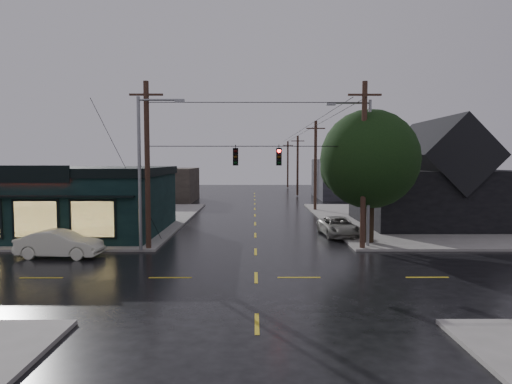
{
  "coord_description": "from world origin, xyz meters",
  "views": [
    {
      "loc": [
        -0.1,
        -20.9,
        5.46
      ],
      "look_at": [
        0.02,
        5.5,
        3.62
      ],
      "focal_mm": 32.0,
      "sensor_mm": 36.0,
      "label": 1
    }
  ],
  "objects_px": {
    "corner_tree": "(369,159)",
    "utility_pole_ne": "(362,250)",
    "utility_pole_nw": "(149,250)",
    "sedan_cream": "(60,244)",
    "suv_silver": "(339,227)"
  },
  "relations": [
    {
      "from": "utility_pole_nw",
      "to": "sedan_cream",
      "type": "bearing_deg",
      "value": -155.82
    },
    {
      "from": "corner_tree",
      "to": "utility_pole_ne",
      "type": "bearing_deg",
      "value": -113.6
    },
    {
      "from": "corner_tree",
      "to": "utility_pole_nw",
      "type": "relative_size",
      "value": 0.84
    },
    {
      "from": "utility_pole_nw",
      "to": "suv_silver",
      "type": "height_order",
      "value": "utility_pole_nw"
    },
    {
      "from": "corner_tree",
      "to": "suv_silver",
      "type": "distance_m",
      "value": 5.94
    },
    {
      "from": "sedan_cream",
      "to": "utility_pole_nw",
      "type": "bearing_deg",
      "value": -61.68
    },
    {
      "from": "corner_tree",
      "to": "suv_silver",
      "type": "height_order",
      "value": "corner_tree"
    },
    {
      "from": "utility_pole_nw",
      "to": "corner_tree",
      "type": "bearing_deg",
      "value": 7.85
    },
    {
      "from": "suv_silver",
      "to": "utility_pole_nw",
      "type": "bearing_deg",
      "value": -162.02
    },
    {
      "from": "corner_tree",
      "to": "utility_pole_ne",
      "type": "height_order",
      "value": "corner_tree"
    },
    {
      "from": "utility_pole_nw",
      "to": "utility_pole_ne",
      "type": "bearing_deg",
      "value": 0.0
    },
    {
      "from": "sedan_cream",
      "to": "corner_tree",
      "type": "bearing_deg",
      "value": -73.76
    },
    {
      "from": "utility_pole_ne",
      "to": "sedan_cream",
      "type": "distance_m",
      "value": 17.65
    },
    {
      "from": "corner_tree",
      "to": "utility_pole_nw",
      "type": "height_order",
      "value": "corner_tree"
    },
    {
      "from": "corner_tree",
      "to": "utility_pole_ne",
      "type": "relative_size",
      "value": 0.84
    }
  ]
}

